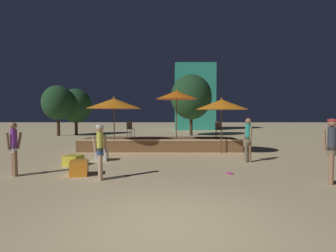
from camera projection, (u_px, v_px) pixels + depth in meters
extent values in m
plane|color=#D1B784|center=(166.00, 226.00, 4.60)|extent=(120.00, 120.00, 0.00)
cube|color=brown|center=(160.00, 144.00, 14.85)|extent=(8.66, 2.73, 0.59)
cube|color=#CCB793|center=(159.00, 140.00, 13.51)|extent=(8.66, 0.12, 0.08)
cylinder|color=brown|center=(176.00, 126.00, 13.71)|extent=(0.05, 0.05, 2.76)
cone|color=orange|center=(177.00, 95.00, 13.64)|extent=(2.18, 2.18, 0.43)
sphere|color=orange|center=(177.00, 90.00, 13.63)|extent=(0.08, 0.08, 0.08)
cylinder|color=brown|center=(114.00, 131.00, 13.48)|extent=(0.05, 0.05, 2.27)
cone|color=orange|center=(114.00, 103.00, 13.42)|extent=(2.81, 2.81, 0.52)
sphere|color=orange|center=(114.00, 98.00, 13.41)|extent=(0.08, 0.08, 0.08)
cylinder|color=brown|center=(221.00, 131.00, 13.19)|extent=(0.05, 0.05, 2.21)
cone|color=orange|center=(222.00, 104.00, 13.13)|extent=(2.63, 2.63, 0.51)
sphere|color=orange|center=(222.00, 99.00, 13.11)|extent=(0.08, 0.08, 0.08)
cube|color=yellow|center=(73.00, 160.00, 10.08)|extent=(0.73, 0.73, 0.39)
cube|color=orange|center=(79.00, 168.00, 8.42)|extent=(0.63, 0.63, 0.49)
cube|color=white|center=(102.00, 155.00, 11.13)|extent=(0.51, 0.51, 0.49)
cylinder|color=#997051|center=(331.00, 170.00, 7.29)|extent=(0.13, 0.13, 0.86)
cylinder|color=#72664C|center=(331.00, 168.00, 7.44)|extent=(0.13, 0.13, 0.86)
cylinder|color=#72664C|center=(332.00, 151.00, 7.34)|extent=(0.22, 0.22, 0.24)
cylinder|color=#333842|center=(332.00, 139.00, 7.33)|extent=(0.22, 0.22, 0.66)
cylinder|color=#997051|center=(324.00, 141.00, 7.43)|extent=(0.14, 0.13, 0.59)
sphere|color=#997051|center=(332.00, 123.00, 7.31)|extent=(0.23, 0.23, 0.23)
cylinder|color=#B22D33|center=(333.00, 120.00, 7.30)|extent=(0.26, 0.26, 0.07)
cylinder|color=#997051|center=(250.00, 152.00, 10.76)|extent=(0.13, 0.13, 0.84)
cylinder|color=#72664C|center=(246.00, 152.00, 10.70)|extent=(0.13, 0.13, 0.84)
cylinder|color=#72664C|center=(248.00, 140.00, 10.71)|extent=(0.22, 0.22, 0.24)
cylinder|color=teal|center=(248.00, 132.00, 10.69)|extent=(0.22, 0.22, 0.64)
cylinder|color=#997051|center=(246.00, 133.00, 10.86)|extent=(0.14, 0.21, 0.58)
cylinder|color=#997051|center=(251.00, 134.00, 10.53)|extent=(0.11, 0.11, 0.57)
sphere|color=#997051|center=(248.00, 121.00, 10.67)|extent=(0.23, 0.23, 0.23)
cylinder|color=#997051|center=(15.00, 164.00, 8.28)|extent=(0.13, 0.13, 0.79)
cylinder|color=#997051|center=(13.00, 163.00, 8.39)|extent=(0.13, 0.13, 0.79)
cylinder|color=white|center=(14.00, 149.00, 8.31)|extent=(0.20, 0.20, 0.24)
cylinder|color=purple|center=(14.00, 139.00, 8.30)|extent=(0.20, 0.20, 0.61)
cylinder|color=#997051|center=(19.00, 141.00, 8.43)|extent=(0.18, 0.19, 0.54)
cylinder|color=#997051|center=(8.00, 141.00, 8.18)|extent=(0.14, 0.14, 0.54)
sphere|color=#997051|center=(13.00, 126.00, 8.28)|extent=(0.22, 0.22, 0.22)
cylinder|color=tan|center=(101.00, 168.00, 7.77)|extent=(0.13, 0.13, 0.76)
cylinder|color=tan|center=(100.00, 167.00, 7.92)|extent=(0.13, 0.13, 0.76)
cylinder|color=#2D4C7F|center=(100.00, 152.00, 7.83)|extent=(0.20, 0.20, 0.24)
cylinder|color=#D8D14C|center=(100.00, 142.00, 7.81)|extent=(0.20, 0.20, 0.58)
cylinder|color=tan|center=(106.00, 144.00, 7.86)|extent=(0.13, 0.11, 0.52)
cylinder|color=tan|center=(94.00, 144.00, 7.76)|extent=(0.17, 0.12, 0.53)
sphere|color=tan|center=(100.00, 128.00, 7.79)|extent=(0.21, 0.21, 0.21)
cylinder|color=white|center=(100.00, 126.00, 7.79)|extent=(0.23, 0.23, 0.07)
cylinder|color=#47474C|center=(135.00, 133.00, 15.18)|extent=(0.02, 0.02, 0.45)
cylinder|color=#47474C|center=(130.00, 133.00, 15.29)|extent=(0.02, 0.02, 0.45)
cylinder|color=#47474C|center=(132.00, 133.00, 14.90)|extent=(0.02, 0.02, 0.45)
cylinder|color=#47474C|center=(127.00, 133.00, 15.02)|extent=(0.02, 0.02, 0.45)
cylinder|color=#47474C|center=(131.00, 129.00, 15.09)|extent=(0.40, 0.40, 0.02)
cube|color=#47474C|center=(129.00, 125.00, 14.92)|extent=(0.34, 0.17, 0.45)
cylinder|color=#47474C|center=(216.00, 134.00, 14.57)|extent=(0.02, 0.02, 0.45)
cylinder|color=#47474C|center=(222.00, 134.00, 14.56)|extent=(0.02, 0.02, 0.45)
cylinder|color=#47474C|center=(216.00, 133.00, 14.87)|extent=(0.02, 0.02, 0.45)
cylinder|color=#47474C|center=(221.00, 133.00, 14.86)|extent=(0.02, 0.02, 0.45)
cylinder|color=#47474C|center=(219.00, 129.00, 14.71)|extent=(0.40, 0.40, 0.02)
cube|color=#47474C|center=(218.00, 125.00, 14.87)|extent=(0.36, 0.04, 0.45)
cylinder|color=#E54C99|center=(230.00, 174.00, 8.62)|extent=(0.24, 0.24, 0.03)
cylinder|color=#3D2B1C|center=(191.00, 125.00, 24.28)|extent=(0.28, 0.28, 1.87)
ellipsoid|color=#1E4223|center=(191.00, 97.00, 24.16)|extent=(3.77, 3.77, 4.15)
cylinder|color=#3D2B1C|center=(58.00, 126.00, 24.02)|extent=(0.28, 0.28, 1.76)
ellipsoid|color=#1E4223|center=(58.00, 103.00, 23.92)|extent=(2.85, 2.85, 3.14)
cylinder|color=#3D2B1C|center=(76.00, 127.00, 25.40)|extent=(0.28, 0.28, 1.44)
ellipsoid|color=#1E4223|center=(76.00, 106.00, 25.31)|extent=(3.01, 3.01, 3.32)
cube|color=teal|center=(194.00, 97.00, 33.98)|extent=(5.07, 3.39, 8.39)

